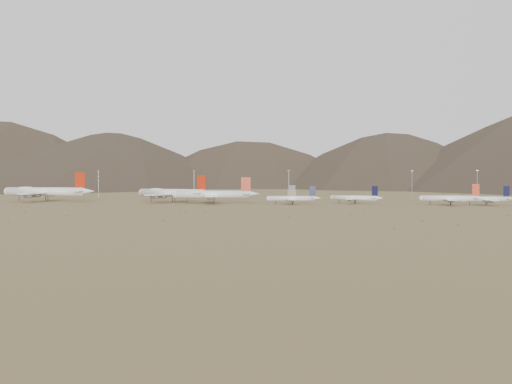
% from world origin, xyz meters
% --- Properties ---
extents(ground, '(3000.00, 3000.00, 0.00)m').
position_xyz_m(ground, '(0.00, 0.00, 0.00)').
color(ground, '#977F4E').
rests_on(ground, ground).
extents(mountain_ridge, '(4400.00, 1000.00, 300.00)m').
position_xyz_m(mountain_ridge, '(0.00, 900.00, 150.00)').
color(mountain_ridge, '#493E2C').
rests_on(mountain_ridge, ground).
extents(widebody_west, '(78.82, 60.47, 23.40)m').
position_xyz_m(widebody_west, '(-159.44, 27.61, 8.07)').
color(widebody_west, white).
rests_on(widebody_west, ground).
extents(widebody_centre, '(69.56, 55.21, 21.34)m').
position_xyz_m(widebody_centre, '(-53.71, 34.44, 7.36)').
color(widebody_centre, white).
rests_on(widebody_centre, ground).
extents(widebody_east, '(64.59, 51.10, 19.69)m').
position_xyz_m(widebody_east, '(-18.48, 25.33, 6.79)').
color(widebody_east, white).
rests_on(widebody_east, ground).
extents(narrowbody_a, '(39.72, 29.21, 13.32)m').
position_xyz_m(narrowbody_a, '(43.42, 20.73, 4.32)').
color(narrowbody_a, white).
rests_on(narrowbody_a, ground).
extents(narrowbody_b, '(39.71, 29.18, 13.30)m').
position_xyz_m(narrowbody_b, '(88.14, 38.19, 4.32)').
color(narrowbody_b, white).
rests_on(narrowbody_b, ground).
extents(narrowbody_c, '(45.89, 32.86, 15.13)m').
position_xyz_m(narrowbody_c, '(155.07, 28.10, 4.91)').
color(narrowbody_c, white).
rests_on(narrowbody_c, ground).
extents(narrowbody_d, '(39.63, 29.48, 13.54)m').
position_xyz_m(narrowbody_d, '(179.96, 33.79, 4.39)').
color(narrowbody_d, white).
rests_on(narrowbody_d, ground).
extents(control_tower, '(8.00, 8.00, 12.00)m').
position_xyz_m(control_tower, '(30.00, 120.00, 5.32)').
color(control_tower, '#998A67').
rests_on(control_tower, ground).
extents(mast_far_west, '(2.00, 0.60, 25.70)m').
position_xyz_m(mast_far_west, '(-157.86, 117.09, 14.20)').
color(mast_far_west, gray).
rests_on(mast_far_west, ground).
extents(mast_west, '(2.00, 0.60, 25.70)m').
position_xyz_m(mast_west, '(-65.44, 128.57, 14.20)').
color(mast_west, gray).
rests_on(mast_west, ground).
extents(mast_centre, '(2.00, 0.60, 25.70)m').
position_xyz_m(mast_centre, '(27.96, 111.11, 14.20)').
color(mast_centre, gray).
rests_on(mast_centre, ground).
extents(mast_east, '(2.00, 0.60, 25.70)m').
position_xyz_m(mast_east, '(137.00, 147.23, 14.20)').
color(mast_east, gray).
rests_on(mast_east, ground).
extents(mast_far_east, '(2.00, 0.60, 25.70)m').
position_xyz_m(mast_far_east, '(190.62, 130.00, 14.20)').
color(mast_far_east, gray).
rests_on(mast_far_east, ground).
extents(desert_scrub, '(402.81, 174.95, 0.78)m').
position_xyz_m(desert_scrub, '(-20.70, -91.87, 0.31)').
color(desert_scrub, brown).
rests_on(desert_scrub, ground).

